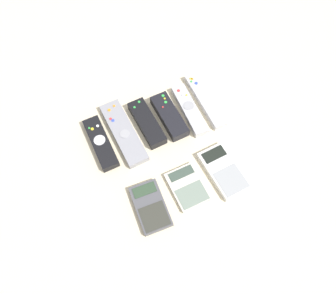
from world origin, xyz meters
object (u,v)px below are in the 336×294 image
remote_2 (147,123)px  calculator_2 (224,171)px  remote_1 (124,132)px  remote_5 (205,100)px  remote_3 (169,116)px  calculator_1 (187,187)px  calculator_0 (150,207)px  remote_4 (189,110)px  remote_0 (101,143)px

remote_2 → calculator_2: 0.25m
remote_1 → remote_5: size_ratio=1.08×
remote_5 → remote_3: bearing=-175.9°
calculator_1 → remote_5: bearing=51.4°
remote_1 → remote_2: 0.07m
remote_2 → remote_5: size_ratio=0.79×
remote_2 → calculator_0: (-0.09, -0.23, -0.00)m
remote_4 → calculator_0: bearing=-133.0°
remote_2 → remote_4: remote_2 is taller
remote_0 → calculator_2: 0.34m
remote_3 → remote_4: 0.06m
remote_4 → calculator_0: 0.31m
remote_1 → calculator_1: remote_1 is taller
remote_0 → remote_5: remote_0 is taller
remote_0 → remote_5: (0.33, 0.01, -0.00)m
remote_4 → calculator_2: bearing=-89.0°
remote_2 → calculator_2: (0.13, -0.22, -0.00)m
remote_3 → calculator_1: bearing=-104.8°
remote_2 → remote_5: (0.19, 0.00, -0.00)m
remote_2 → calculator_1: 0.22m
calculator_0 → remote_5: bearing=43.1°
remote_4 → calculator_0: (-0.22, -0.22, -0.00)m
remote_5 → calculator_0: 0.36m
remote_4 → calculator_0: remote_4 is taller
remote_0 → calculator_2: bearing=-39.8°
remote_3 → remote_4: (0.06, -0.00, -0.00)m
remote_3 → remote_4: size_ratio=0.87×
remote_2 → remote_4: bearing=-7.1°
remote_5 → calculator_1: bearing=-127.3°
remote_3 → calculator_1: size_ratio=1.34×
calculator_1 → calculator_2: bearing=-1.3°
calculator_0 → calculator_2: size_ratio=0.87×
remote_5 → remote_2: bearing=-179.0°
calculator_2 → calculator_0: bearing=179.0°
remote_3 → remote_1: bearing=175.4°
remote_1 → calculator_2: 0.29m
remote_1 → remote_4: (0.20, -0.01, 0.00)m
remote_2 → remote_1: bearing=176.7°
remote_0 → remote_3: 0.21m
calculator_0 → calculator_2: bearing=5.6°
calculator_0 → calculator_1: calculator_0 is taller
remote_1 → calculator_2: (0.20, -0.22, -0.00)m
remote_0 → calculator_0: remote_0 is taller
calculator_1 → remote_0: bearing=125.8°
remote_4 → remote_5: (0.06, 0.01, -0.00)m
remote_3 → calculator_0: (-0.15, -0.22, -0.01)m
remote_0 → remote_4: size_ratio=0.94×
remote_5 → calculator_1: size_ratio=1.76×
remote_1 → remote_4: bearing=-5.5°
remote_0 → remote_2: (0.14, 0.01, 0.00)m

